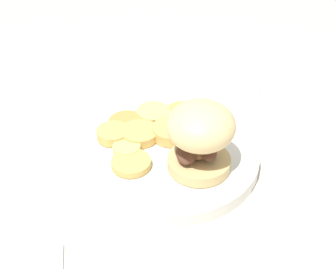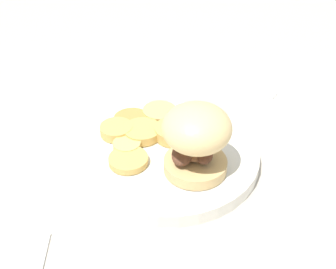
{
  "view_description": "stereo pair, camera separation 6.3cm",
  "coord_description": "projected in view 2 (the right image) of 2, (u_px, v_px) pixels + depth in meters",
  "views": [
    {
      "loc": [
        0.08,
        -0.5,
        0.42
      ],
      "look_at": [
        0.0,
        0.0,
        0.05
      ],
      "focal_mm": 50.0,
      "sensor_mm": 36.0,
      "label": 1
    },
    {
      "loc": [
        0.14,
        -0.48,
        0.42
      ],
      "look_at": [
        0.0,
        0.0,
        0.05
      ],
      "focal_mm": 50.0,
      "sensor_mm": 36.0,
      "label": 2
    }
  ],
  "objects": [
    {
      "name": "potato_round_7",
      "position": [
        132.0,
        121.0,
        0.69
      ],
      "size": [
        0.05,
        0.05,
        0.01
      ],
      "primitive_type": "cylinder",
      "color": "#BC8942",
      "rests_on": "dinner_plate"
    },
    {
      "name": "potato_round_2",
      "position": [
        127.0,
        145.0,
        0.64
      ],
      "size": [
        0.04,
        0.04,
        0.01
      ],
      "primitive_type": "cylinder",
      "color": "#DBB766",
      "rests_on": "dinner_plate"
    },
    {
      "name": "fork",
      "position": [
        228.0,
        81.0,
        0.83
      ],
      "size": [
        0.17,
        0.07,
        0.0
      ],
      "color": "silver",
      "rests_on": "ground_plane"
    },
    {
      "name": "potato_round_5",
      "position": [
        128.0,
        160.0,
        0.62
      ],
      "size": [
        0.05,
        0.05,
        0.01
      ],
      "primitive_type": "cylinder",
      "color": "tan",
      "rests_on": "dinner_plate"
    },
    {
      "name": "potato_round_3",
      "position": [
        173.0,
        132.0,
        0.66
      ],
      "size": [
        0.06,
        0.06,
        0.02
      ],
      "primitive_type": "cylinder",
      "color": "tan",
      "rests_on": "dinner_plate"
    },
    {
      "name": "potato_round_1",
      "position": [
        189.0,
        114.0,
        0.7
      ],
      "size": [
        0.05,
        0.05,
        0.01
      ],
      "primitive_type": "cylinder",
      "color": "tan",
      "rests_on": "dinner_plate"
    },
    {
      "name": "potato_round_6",
      "position": [
        142.0,
        132.0,
        0.66
      ],
      "size": [
        0.05,
        0.05,
        0.01
      ],
      "primitive_type": "cylinder",
      "color": "tan",
      "rests_on": "dinner_plate"
    },
    {
      "name": "ground_plane",
      "position": [
        168.0,
        161.0,
        0.66
      ],
      "size": [
        4.0,
        4.0,
        0.0
      ],
      "primitive_type": "plane",
      "color": "#B2A899"
    },
    {
      "name": "napkin",
      "position": [
        0.0,
        257.0,
        0.52
      ],
      "size": [
        0.12,
        0.09,
        0.01
      ],
      "primitive_type": "cube",
      "rotation": [
        0.0,
        0.0,
        3.46
      ],
      "color": "white",
      "rests_on": "ground_plane"
    },
    {
      "name": "sandwich",
      "position": [
        196.0,
        137.0,
        0.58
      ],
      "size": [
        0.09,
        0.09,
        0.09
      ],
      "color": "tan",
      "rests_on": "dinner_plate"
    },
    {
      "name": "potato_round_0",
      "position": [
        160.0,
        113.0,
        0.7
      ],
      "size": [
        0.05,
        0.05,
        0.01
      ],
      "primitive_type": "cylinder",
      "color": "#DBB766",
      "rests_on": "dinner_plate"
    },
    {
      "name": "dinner_plate",
      "position": [
        168.0,
        154.0,
        0.65
      ],
      "size": [
        0.25,
        0.25,
        0.02
      ],
      "color": "white",
      "rests_on": "ground_plane"
    },
    {
      "name": "potato_round_4",
      "position": [
        116.0,
        130.0,
        0.67
      ],
      "size": [
        0.05,
        0.05,
        0.01
      ],
      "primitive_type": "cylinder",
      "color": "tan",
      "rests_on": "dinner_plate"
    }
  ]
}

